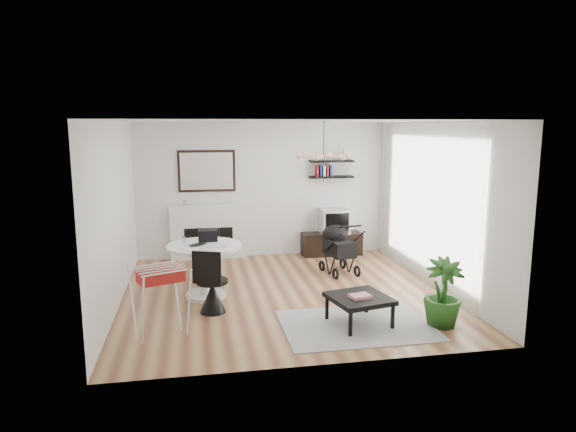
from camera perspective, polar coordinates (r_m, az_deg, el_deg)
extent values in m
plane|color=brown|center=(8.24, -0.46, -8.60)|extent=(5.00, 5.00, 0.00)
plane|color=white|center=(7.81, -0.49, 10.51)|extent=(5.00, 5.00, 0.00)
plane|color=white|center=(10.36, -2.86, 2.92)|extent=(5.00, 0.00, 5.00)
plane|color=white|center=(7.89, -18.67, 0.12)|extent=(0.00, 5.00, 5.00)
plane|color=white|center=(8.70, 15.98, 1.15)|extent=(0.00, 5.00, 5.00)
cube|color=white|center=(8.83, 14.82, 1.34)|extent=(0.04, 3.60, 2.60)
cube|color=white|center=(10.33, -8.83, -1.72)|extent=(1.50, 0.15, 1.10)
cube|color=black|center=(10.29, -8.81, -2.16)|extent=(0.95, 0.06, 0.32)
cube|color=black|center=(10.22, -9.02, 4.96)|extent=(1.12, 0.03, 0.82)
cube|color=white|center=(10.20, -9.02, 4.95)|extent=(1.02, 0.01, 0.72)
cube|color=black|center=(10.48, 4.83, 4.35)|extent=(0.90, 0.25, 0.04)
cube|color=black|center=(10.45, 4.85, 6.10)|extent=(0.90, 0.25, 0.04)
cube|color=black|center=(10.62, 4.85, -3.08)|extent=(1.22, 0.43, 0.46)
cube|color=#BDBEC0|center=(10.53, 5.13, -0.53)|extent=(0.57, 0.50, 0.50)
cube|color=black|center=(10.30, 5.49, -0.78)|extent=(0.49, 0.01, 0.40)
cylinder|color=white|center=(8.17, -9.11, -8.67)|extent=(0.62, 0.62, 0.07)
cylinder|color=white|center=(8.05, -9.19, -5.99)|extent=(0.15, 0.15, 0.73)
cylinder|color=white|center=(7.95, -9.27, -3.31)|extent=(1.15, 1.15, 0.04)
imported|color=black|center=(7.88, -9.83, -3.21)|extent=(0.35, 0.33, 0.02)
cube|color=black|center=(8.16, -8.91, -2.17)|extent=(0.30, 0.18, 0.18)
cube|color=white|center=(7.83, -7.86, -3.29)|extent=(0.36, 0.33, 0.01)
cylinder|color=white|center=(8.14, -11.44, -2.58)|extent=(0.05, 0.05, 0.09)
cylinder|color=black|center=(8.72, -9.06, -4.63)|extent=(0.43, 0.43, 0.05)
cone|color=black|center=(8.78, -9.02, -6.13)|extent=(0.36, 0.36, 0.41)
cube|color=black|center=(8.85, -8.86, -2.76)|extent=(0.39, 0.12, 0.44)
cylinder|color=black|center=(7.40, -8.43, -7.19)|extent=(0.45, 0.45, 0.05)
cone|color=black|center=(7.47, -8.39, -8.98)|extent=(0.37, 0.37, 0.43)
cube|color=black|center=(7.14, -9.03, -5.70)|extent=(0.40, 0.19, 0.46)
cube|color=maroon|center=(6.56, -14.11, -6.38)|extent=(0.61, 0.48, 0.14)
cube|color=black|center=(9.24, 5.75, -3.54)|extent=(0.50, 0.66, 0.27)
ellipsoid|color=black|center=(9.35, 5.27, -2.02)|extent=(0.47, 0.47, 0.33)
cylinder|color=black|center=(8.83, 6.92, -1.16)|extent=(0.43, 0.11, 0.03)
torus|color=black|center=(9.48, 3.78, -5.55)|extent=(0.09, 0.21, 0.21)
torus|color=black|center=(9.67, 6.09, -5.28)|extent=(0.09, 0.21, 0.21)
torus|color=black|center=(9.01, 5.30, -6.42)|extent=(0.09, 0.21, 0.21)
torus|color=black|center=(9.21, 7.70, -6.10)|extent=(0.09, 0.21, 0.21)
cube|color=#969696|center=(7.06, 7.60, -11.93)|extent=(1.98, 1.43, 0.01)
cube|color=black|center=(6.98, 7.93, -9.06)|extent=(0.89, 0.89, 0.06)
cube|color=black|center=(6.64, 6.95, -11.82)|extent=(0.04, 0.04, 0.32)
cube|color=black|center=(6.97, 11.55, -10.89)|extent=(0.04, 0.04, 0.32)
cube|color=black|center=(7.16, 4.34, -10.13)|extent=(0.04, 0.04, 0.32)
cube|color=black|center=(7.46, 8.73, -9.37)|extent=(0.04, 0.04, 0.32)
cube|color=red|center=(6.91, 8.04, -8.82)|extent=(0.30, 0.26, 0.04)
imported|color=#1F4F16|center=(7.15, 16.84, -8.16)|extent=(0.56, 0.56, 0.91)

